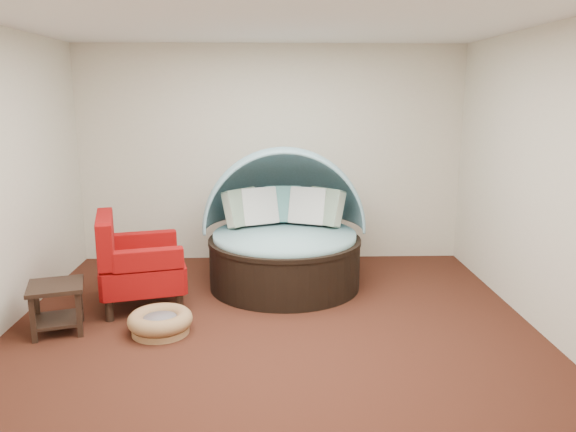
{
  "coord_description": "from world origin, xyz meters",
  "views": [
    {
      "loc": [
        0.0,
        -4.84,
        2.19
      ],
      "look_at": [
        0.16,
        0.6,
        0.99
      ],
      "focal_mm": 35.0,
      "sensor_mm": 36.0,
      "label": 1
    }
  ],
  "objects_px": {
    "canopy_daybed": "(284,222)",
    "red_armchair": "(135,264)",
    "pet_basket": "(160,322)",
    "side_table": "(57,301)"
  },
  "relations": [
    {
      "from": "canopy_daybed",
      "to": "red_armchair",
      "type": "relative_size",
      "value": 1.82
    },
    {
      "from": "pet_basket",
      "to": "red_armchair",
      "type": "height_order",
      "value": "red_armchair"
    },
    {
      "from": "red_armchair",
      "to": "side_table",
      "type": "bearing_deg",
      "value": -147.75
    },
    {
      "from": "pet_basket",
      "to": "side_table",
      "type": "xyz_separation_m",
      "value": [
        -0.96,
        0.07,
        0.19
      ]
    },
    {
      "from": "side_table",
      "to": "red_armchair",
      "type": "bearing_deg",
      "value": 47.1
    },
    {
      "from": "canopy_daybed",
      "to": "pet_basket",
      "type": "bearing_deg",
      "value": -131.3
    },
    {
      "from": "red_armchair",
      "to": "pet_basket",
      "type": "bearing_deg",
      "value": -76.59
    },
    {
      "from": "pet_basket",
      "to": "side_table",
      "type": "distance_m",
      "value": 0.98
    },
    {
      "from": "canopy_daybed",
      "to": "pet_basket",
      "type": "relative_size",
      "value": 2.72
    },
    {
      "from": "side_table",
      "to": "pet_basket",
      "type": "bearing_deg",
      "value": -3.99
    }
  ]
}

